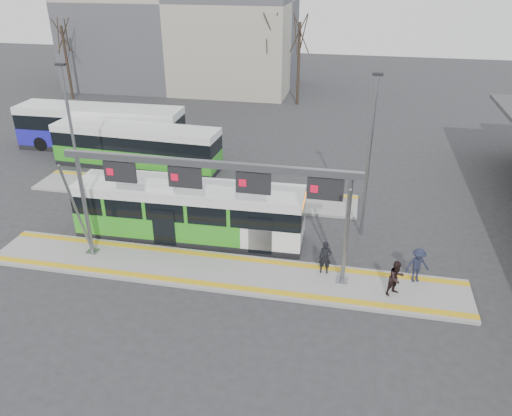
# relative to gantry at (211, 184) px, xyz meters

# --- Properties ---
(ground) EXTENTS (120.00, 120.00, 0.00)m
(ground) POSITION_rel_gantry_xyz_m (0.35, -0.25, -4.30)
(ground) COLOR #2D2D30
(ground) RESTS_ON ground
(platform_main) EXTENTS (22.00, 3.00, 0.15)m
(platform_main) POSITION_rel_gantry_xyz_m (0.35, -0.25, -4.22)
(platform_main) COLOR gray
(platform_main) RESTS_ON ground
(platform_second) EXTENTS (20.00, 3.00, 0.15)m
(platform_second) POSITION_rel_gantry_xyz_m (-3.65, 7.75, -4.22)
(platform_second) COLOR gray
(platform_second) RESTS_ON ground
(tactile_main) EXTENTS (22.00, 2.65, 0.02)m
(tactile_main) POSITION_rel_gantry_xyz_m (0.35, -0.25, -4.14)
(tactile_main) COLOR gold
(tactile_main) RESTS_ON platform_main
(tactile_second) EXTENTS (20.00, 0.35, 0.02)m
(tactile_second) POSITION_rel_gantry_xyz_m (-3.65, 8.90, -4.14)
(tactile_second) COLOR gold
(tactile_second) RESTS_ON platform_second
(gantry) EXTENTS (13.00, 1.68, 5.20)m
(gantry) POSITION_rel_gantry_xyz_m (0.00, 0.00, 0.00)
(gantry) COLOR slate
(gantry) RESTS_ON platform_main
(hero_bus) EXTENTS (11.56, 2.72, 3.16)m
(hero_bus) POSITION_rel_gantry_xyz_m (-2.05, 2.66, -2.85)
(hero_bus) COLOR black
(hero_bus) RESTS_ON ground
(bg_bus_green) EXTENTS (11.60, 3.02, 2.87)m
(bg_bus_green) POSITION_rel_gantry_xyz_m (-8.68, 11.30, -2.88)
(bg_bus_green) COLOR black
(bg_bus_green) RESTS_ON ground
(bg_bus_blue) EXTENTS (12.40, 3.00, 3.22)m
(bg_bus_blue) POSITION_rel_gantry_xyz_m (-12.77, 14.12, -2.71)
(bg_bus_blue) COLOR black
(bg_bus_blue) RESTS_ON ground
(passenger_a) EXTENTS (0.60, 0.42, 1.55)m
(passenger_a) POSITION_rel_gantry_xyz_m (5.02, 0.55, -3.37)
(passenger_a) COLOR black
(passenger_a) RESTS_ON platform_main
(passenger_b) EXTENTS (0.98, 0.95, 1.59)m
(passenger_b) POSITION_rel_gantry_xyz_m (8.06, -0.47, -3.36)
(passenger_b) COLOR black
(passenger_b) RESTS_ON platform_main
(passenger_c) EXTENTS (1.20, 0.92, 1.63)m
(passenger_c) POSITION_rel_gantry_xyz_m (9.01, 0.69, -3.33)
(passenger_c) COLOR #1D2135
(passenger_c) RESTS_ON platform_main
(tree_left) EXTENTS (1.40, 1.40, 8.78)m
(tree_left) POSITION_rel_gantry_xyz_m (-2.92, 30.18, 2.36)
(tree_left) COLOR #382B21
(tree_left) RESTS_ON ground
(tree_mid) EXTENTS (1.40, 1.40, 8.71)m
(tree_mid) POSITION_rel_gantry_xyz_m (-0.08, 29.90, 2.31)
(tree_mid) COLOR #382B21
(tree_mid) RESTS_ON ground
(tree_far) EXTENTS (1.40, 1.40, 8.07)m
(tree_far) POSITION_rel_gantry_xyz_m (-23.03, 27.49, 1.82)
(tree_far) COLOR #382B21
(tree_far) RESTS_ON ground
(lamp_west) EXTENTS (0.50, 0.25, 8.17)m
(lamp_west) POSITION_rel_gantry_xyz_m (-9.10, 4.62, 0.03)
(lamp_west) COLOR slate
(lamp_west) RESTS_ON ground
(lamp_east) EXTENTS (0.50, 0.25, 8.31)m
(lamp_east) POSITION_rel_gantry_xyz_m (6.59, 4.76, 0.10)
(lamp_east) COLOR slate
(lamp_east) RESTS_ON ground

